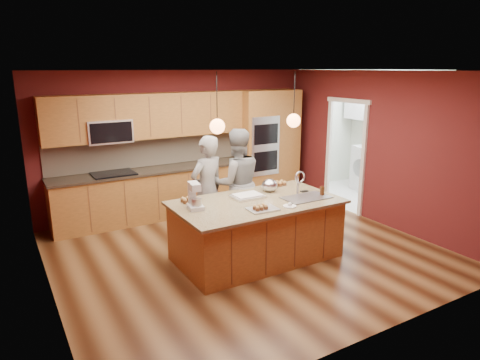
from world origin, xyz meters
TOP-DOWN VIEW (x-y plane):
  - floor at (0.00, 0.00)m, footprint 5.50×5.50m
  - ceiling at (0.00, 0.00)m, footprint 5.50×5.50m
  - wall_back at (0.00, 2.50)m, footprint 5.50×0.00m
  - wall_front at (0.00, -2.50)m, footprint 5.50×0.00m
  - wall_left at (-2.75, 0.00)m, footprint 0.00×5.00m
  - wall_right at (2.75, 0.00)m, footprint 0.00×5.00m
  - cabinet_run at (-0.68, 2.25)m, footprint 3.74×0.64m
  - oven_column at (1.85, 2.19)m, footprint 1.30×0.62m
  - doorway_trim at (2.73, 0.80)m, footprint 0.08×1.11m
  - laundry_room at (4.35, 1.20)m, footprint 2.60×2.70m
  - pendant_left at (-0.60, -0.25)m, footprint 0.20×0.20m
  - pendant_right at (0.64, -0.25)m, footprint 0.20×0.20m
  - island at (0.04, -0.25)m, footprint 2.39×1.34m
  - person_left at (-0.32, 0.68)m, footprint 0.72×0.57m
  - person_right at (0.22, 0.68)m, footprint 1.01×0.87m
  - stand_mixer at (-0.89, -0.12)m, footprint 0.23×0.29m
  - sheet_cake at (-0.00, -0.03)m, footprint 0.46×0.34m
  - cooling_rack at (-0.12, -0.62)m, footprint 0.42×0.31m
  - mixing_bowl at (0.46, 0.07)m, footprint 0.24×0.24m
  - plate at (0.28, -0.70)m, footprint 0.19×0.19m
  - tumbler at (1.02, -0.51)m, footprint 0.07×0.07m
  - phone at (0.92, -0.21)m, footprint 0.13×0.08m
  - cupcakes_left at (-0.87, 0.20)m, footprint 0.16×0.16m
  - cupcakes_rack at (-0.17, -0.64)m, footprint 0.21×0.14m
  - cupcakes_right at (0.73, 0.26)m, footprint 0.34×0.17m
  - washer at (4.23, 0.85)m, footprint 0.69×0.71m
  - dryer at (4.20, 1.49)m, footprint 0.77×0.79m

SIDE VIEW (x-z plane):
  - floor at x=0.00m, z-range 0.00..0.00m
  - island at x=0.04m, z-range -0.18..1.08m
  - dryer at x=4.20m, z-range 0.00..1.02m
  - washer at x=4.23m, z-range 0.00..1.06m
  - person_left at x=-0.32m, z-range 0.00..1.74m
  - phone at x=0.92m, z-range 0.88..0.89m
  - plate at x=0.28m, z-range 0.88..0.90m
  - cooling_rack at x=-0.12m, z-range 0.88..0.90m
  - person_right at x=0.22m, z-range 0.00..1.80m
  - sheet_cake at x=0.00m, z-range 0.88..0.93m
  - cupcakes_left at x=-0.87m, z-range 0.88..0.95m
  - cupcakes_right at x=0.73m, z-range 0.88..0.96m
  - cupcakes_rack at x=-0.17m, z-range 0.90..0.96m
  - tumbler at x=1.02m, z-range 0.88..1.01m
  - mixing_bowl at x=0.46m, z-range 0.88..1.08m
  - cabinet_run at x=-0.68m, z-range -0.17..2.13m
  - stand_mixer at x=-0.89m, z-range 0.86..1.22m
  - doorway_trim at x=2.73m, z-range -0.05..2.15m
  - oven_column at x=1.85m, z-range 0.00..2.30m
  - wall_back at x=0.00m, z-range -1.40..4.10m
  - wall_front at x=0.00m, z-range -1.40..4.10m
  - wall_left at x=-2.75m, z-range -1.15..3.85m
  - wall_right at x=2.75m, z-range -1.15..3.85m
  - laundry_room at x=4.35m, z-range 0.60..3.30m
  - pendant_left at x=-0.60m, z-range 1.60..2.40m
  - pendant_right at x=0.64m, z-range 1.60..2.40m
  - ceiling at x=0.00m, z-range 2.70..2.70m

